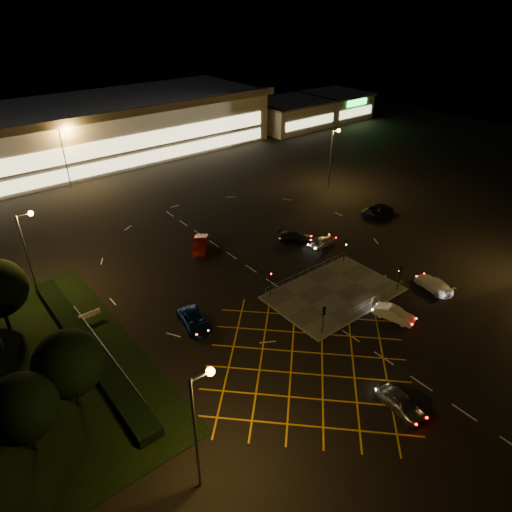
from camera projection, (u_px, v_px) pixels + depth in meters
ground at (309, 292)px, 51.30m from camera, size 180.00×180.00×0.00m
pedestrian_island at (334, 293)px, 50.99m from camera, size 14.00×9.00×0.12m
grass_verge at (33, 374)px, 40.29m from camera, size 18.00×30.00×0.08m
hedge at (88, 347)px, 42.75m from camera, size 2.00×26.00×1.00m
supermarket at (92, 130)px, 90.42m from camera, size 72.00×26.50×10.50m
retail_unit_a at (290, 114)px, 110.80m from camera, size 18.80×14.80×6.35m
retail_unit_b at (335, 105)px, 119.38m from camera, size 14.80×14.80×6.35m
streetlight_sw at (200, 416)px, 28.30m from camera, size 1.78×0.56×10.03m
streetlight_nw at (29, 244)px, 47.47m from camera, size 1.78×0.56×10.03m
streetlight_ne at (333, 151)px, 74.60m from camera, size 1.78×0.56×10.03m
streetlight_far_left at (66, 150)px, 75.24m from camera, size 1.78×0.56×10.03m
streetlight_far_right at (250, 112)px, 98.07m from camera, size 1.78×0.56×10.03m
signal_sw at (324, 315)px, 43.91m from camera, size 0.28×0.30×3.15m
signal_se at (400, 273)px, 50.35m from camera, size 0.28×0.30×3.15m
signal_nw at (270, 279)px, 49.30m from camera, size 0.28×0.30×3.15m
signal_ne at (345, 246)px, 55.74m from camera, size 0.28×0.30×3.15m
tree_a at (21, 408)px, 31.65m from camera, size 5.04×5.04×6.86m
tree_e at (68, 363)px, 34.99m from camera, size 5.40×5.40×7.35m
car_near_silver at (401, 403)px, 36.65m from camera, size 2.22×4.51×1.48m
car_queue_white at (394, 314)px, 46.76m from camera, size 2.47×4.36×1.36m
car_left_blue at (194, 321)px, 45.80m from camera, size 3.11×5.26×1.37m
car_far_dkgrey at (295, 237)px, 61.28m from camera, size 4.57×4.73×1.36m
car_right_silver at (322, 241)px, 60.26m from camera, size 3.90×1.75×1.30m
car_circ_red at (201, 245)px, 59.21m from camera, size 4.25×4.80×1.57m
car_east_grey at (378, 210)px, 68.55m from camera, size 5.73×2.94×1.55m
car_approach_white at (434, 284)px, 51.47m from camera, size 2.91×5.08×1.39m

